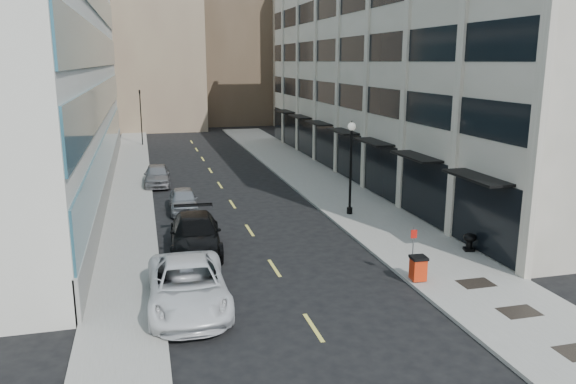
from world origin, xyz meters
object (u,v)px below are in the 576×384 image
traffic_signal (140,94)px  lamppost (351,160)px  car_white_van (188,286)px  trash_bin (418,268)px  car_black_pickup (195,234)px  car_silver_sedan (184,200)px  sign_post (413,245)px  car_grey_sedan (157,175)px  urn_planter (469,240)px

traffic_signal → lamppost: traffic_signal is taller
traffic_signal → car_white_van: traffic_signal is taller
traffic_signal → trash_bin: size_ratio=6.56×
traffic_signal → trash_bin: 44.93m
traffic_signal → car_black_pickup: bearing=-86.4°
traffic_signal → car_black_pickup: size_ratio=1.17×
car_white_van → car_silver_sedan: size_ratio=1.47×
car_white_van → car_black_pickup: car_white_van is taller
car_silver_sedan → trash_bin: (8.60, -14.20, -0.01)m
lamppost → sign_post: 10.56m
traffic_signal → lamppost: 34.79m
car_grey_sedan → lamppost: 16.18m
car_white_van → lamppost: size_ratio=1.13×
urn_planter → sign_post: bearing=-149.8°
urn_planter → lamppost: bearing=112.2°
car_black_pickup → car_grey_sedan: (-1.35, 15.72, -0.07)m
traffic_signal → urn_planter: traffic_signal is taller
car_silver_sedan → lamppost: size_ratio=0.77×
traffic_signal → car_silver_sedan: bearing=-85.5°
trash_bin → car_white_van: bearing=-176.7°
car_black_pickup → sign_post: size_ratio=2.63×
car_silver_sedan → urn_planter: 17.12m
car_white_van → urn_planter: bearing=12.7°
car_silver_sedan → traffic_signal: bearing=95.7°
car_silver_sedan → car_white_van: bearing=-92.5°
car_grey_sedan → sign_post: (9.85, -21.96, 0.83)m
traffic_signal → lamppost: bearing=-70.0°
traffic_signal → car_white_van: size_ratio=1.10×
car_white_van → trash_bin: bearing=0.9°
car_grey_sedan → urn_planter: 24.06m
car_black_pickup → car_grey_sedan: 15.78m
car_silver_sedan → urn_planter: car_silver_sedan is taller
car_white_van → car_grey_sedan: size_ratio=1.35×
car_black_pickup → trash_bin: (8.60, -6.57, -0.14)m
car_grey_sedan → trash_bin: (9.95, -22.30, -0.08)m
car_black_pickup → urn_planter: bearing=-12.7°
car_black_pickup → sign_post: sign_post is taller
car_grey_sedan → sign_post: sign_post is taller
car_white_van → sign_post: (9.40, 0.27, 0.75)m
trash_bin → urn_planter: bearing=37.8°
car_white_van → sign_post: size_ratio=2.79×
car_silver_sedan → lamppost: lamppost is taller
trash_bin → sign_post: (-0.10, 0.34, 0.90)m
car_black_pickup → car_silver_sedan: (0.00, 7.63, -0.13)m
car_grey_sedan → urn_planter: bearing=-51.8°
traffic_signal → lamppost: size_ratio=1.24×
lamppost → trash_bin: bearing=-95.3°
lamppost → sign_post: (-1.10, -10.35, -1.83)m
lamppost → car_silver_sedan: bearing=159.9°
car_white_van → car_black_pickup: bearing=83.4°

